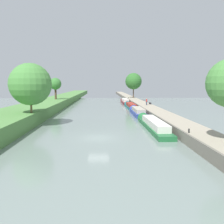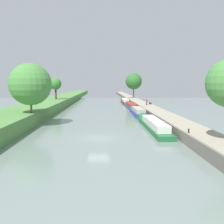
# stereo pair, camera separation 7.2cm
# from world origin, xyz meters

# --- Properties ---
(ground_plane) EXTENTS (160.00, 160.00, 0.00)m
(ground_plane) POSITION_xyz_m (0.00, 0.00, 0.00)
(ground_plane) COLOR slate
(right_towpath) EXTENTS (3.69, 260.00, 1.19)m
(right_towpath) POSITION_xyz_m (11.35, 0.00, 0.60)
(right_towpath) COLOR #9E937F
(right_towpath) RESTS_ON ground_plane
(stone_quay) EXTENTS (0.25, 260.00, 1.24)m
(stone_quay) POSITION_xyz_m (9.38, 0.00, 0.62)
(stone_quay) COLOR #6B665B
(stone_quay) RESTS_ON ground_plane
(narrowboat_green) EXTENTS (2.07, 16.63, 2.15)m
(narrowboat_green) POSITION_xyz_m (7.78, 6.00, 0.59)
(narrowboat_green) COLOR #1E6033
(narrowboat_green) RESTS_ON ground_plane
(narrowboat_blue) EXTENTS (2.13, 12.51, 2.15)m
(narrowboat_blue) POSITION_xyz_m (7.84, 21.64, 0.62)
(narrowboat_blue) COLOR #283D93
(narrowboat_blue) RESTS_ON ground_plane
(narrowboat_teal) EXTENTS (2.05, 15.54, 2.04)m
(narrowboat_teal) POSITION_xyz_m (8.02, 35.94, 0.54)
(narrowboat_teal) COLOR #195B60
(narrowboat_teal) RESTS_ON ground_plane
(narrowboat_maroon) EXTENTS (1.97, 13.29, 2.15)m
(narrowboat_maroon) POSITION_xyz_m (7.93, 51.30, 0.63)
(narrowboat_maroon) COLOR maroon
(narrowboat_maroon) RESTS_ON ground_plane
(tree_rightbank_midnear) EXTENTS (6.11, 6.11, 9.22)m
(tree_rightbank_midnear) POSITION_xyz_m (12.10, 61.41, 7.35)
(tree_rightbank_midnear) COLOR #4C3828
(tree_rightbank_midnear) RESTS_ON right_towpath
(tree_leftbank_downstream) EXTENTS (3.31, 3.31, 6.01)m
(tree_leftbank_downstream) POSITION_xyz_m (-12.69, 39.81, 6.36)
(tree_leftbank_downstream) COLOR #4C3828
(tree_leftbank_downstream) RESTS_ON left_grassy_bank
(tree_leftbank_upstream) EXTENTS (6.31, 6.31, 7.45)m
(tree_leftbank_upstream) POSITION_xyz_m (-10.28, 8.32, 6.37)
(tree_leftbank_upstream) COLOR brown
(tree_leftbank_upstream) RESTS_ON left_grassy_bank
(person_walking) EXTENTS (0.34, 0.34, 1.66)m
(person_walking) POSITION_xyz_m (11.44, 30.62, 2.07)
(person_walking) COLOR #282D42
(person_walking) RESTS_ON right_towpath
(mooring_bollard_near) EXTENTS (0.16, 0.16, 0.45)m
(mooring_bollard_near) POSITION_xyz_m (9.80, -3.14, 1.42)
(mooring_bollard_near) COLOR black
(mooring_bollard_near) RESTS_ON right_towpath
(mooring_bollard_far) EXTENTS (0.16, 0.16, 0.45)m
(mooring_bollard_far) POSITION_xyz_m (9.80, 57.17, 1.42)
(mooring_bollard_far) COLOR black
(mooring_bollard_far) RESTS_ON right_towpath
(park_bench) EXTENTS (0.44, 1.50, 0.47)m
(park_bench) POSITION_xyz_m (12.75, 32.69, 1.54)
(park_bench) COLOR #333338
(park_bench) RESTS_ON right_towpath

